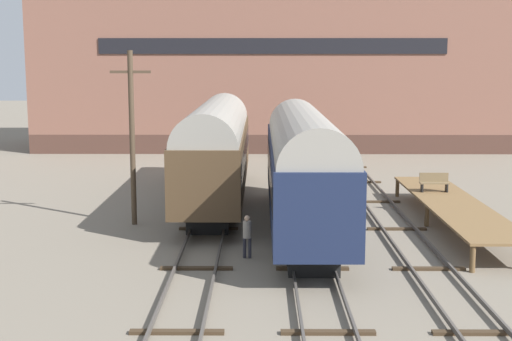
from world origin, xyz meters
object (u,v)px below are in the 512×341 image
object	(u,v)px
train_car_navy	(304,163)
utility_pole	(132,135)
bench	(434,182)
person_worker	(247,233)
train_car_brown	(216,145)

from	to	relation	value
train_car_navy	utility_pole	size ratio (longest dim) A/B	2.15
bench	utility_pole	world-z (taller)	utility_pole
train_car_navy	person_worker	world-z (taller)	train_car_navy
train_car_navy	train_car_brown	world-z (taller)	train_car_navy
train_car_navy	train_car_brown	bearing A→B (deg)	123.31
train_car_navy	person_worker	bearing A→B (deg)	-119.64
bench	train_car_brown	bearing A→B (deg)	166.81
bench	person_worker	size ratio (longest dim) A/B	0.85
train_car_brown	train_car_navy	bearing A→B (deg)	-56.69
train_car_navy	bench	size ratio (longest dim) A/B	11.99
utility_pole	bench	bearing A→B (deg)	9.77
train_car_brown	utility_pole	xyz separation A→B (m)	(-3.45, -4.94, 1.05)
train_car_navy	train_car_brown	xyz separation A→B (m)	(-4.14, 6.31, -0.02)
person_worker	bench	bearing A→B (deg)	41.69
bench	person_worker	bearing A→B (deg)	-138.31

